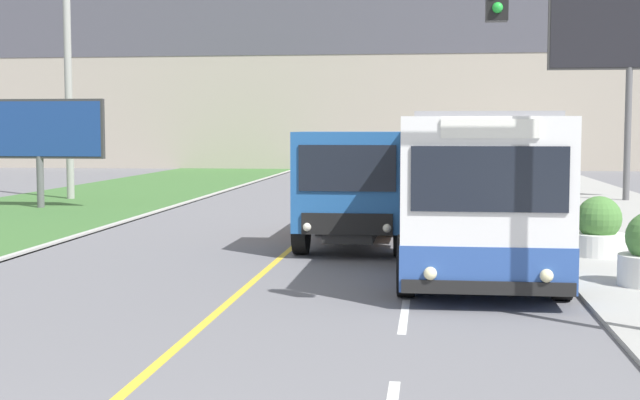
# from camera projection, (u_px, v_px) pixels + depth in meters

# --- Properties ---
(apartment_block_background) EXTENTS (80.00, 8.04, 21.34)m
(apartment_block_background) POSITION_uv_depth(u_px,v_px,m) (386.00, 12.00, 60.93)
(apartment_block_background) COLOR #A89E8E
(apartment_block_background) RESTS_ON ground_plane
(city_bus) EXTENTS (2.74, 5.43, 2.97)m
(city_bus) POSITION_uv_depth(u_px,v_px,m) (479.00, 197.00, 15.61)
(city_bus) COLOR white
(city_bus) RESTS_ON ground_plane
(dump_truck) EXTENTS (2.45, 6.17, 2.64)m
(dump_truck) POSITION_uv_depth(u_px,v_px,m) (355.00, 191.00, 19.97)
(dump_truck) COLOR black
(dump_truck) RESTS_ON ground_plane
(utility_pole_far) EXTENTS (1.80, 0.28, 10.75)m
(utility_pole_far) POSITION_uv_depth(u_px,v_px,m) (68.00, 56.00, 33.54)
(utility_pole_far) COLOR #9E9E99
(utility_pole_far) RESTS_ON ground_plane
(traffic_light_mast) EXTENTS (2.28, 0.32, 5.30)m
(traffic_light_mast) POSITION_uv_depth(u_px,v_px,m) (604.00, 75.00, 11.43)
(traffic_light_mast) COLOR slate
(traffic_light_mast) RESTS_ON ground_plane
(billboard_large) EXTENTS (5.83, 0.24, 7.56)m
(billboard_large) POSITION_uv_depth(u_px,v_px,m) (630.00, 39.00, 32.17)
(billboard_large) COLOR #59595B
(billboard_large) RESTS_ON ground_plane
(billboard_small) EXTENTS (4.55, 0.24, 3.69)m
(billboard_small) POSITION_uv_depth(u_px,v_px,m) (39.00, 131.00, 29.97)
(billboard_small) COLOR #59595B
(billboard_small) RESTS_ON ground_plane
(planter_round_second) EXTENTS (1.16, 1.16, 1.24)m
(planter_round_second) POSITION_uv_depth(u_px,v_px,m) (599.00, 230.00, 18.44)
(planter_round_second) COLOR silver
(planter_round_second) RESTS_ON sidewalk_right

